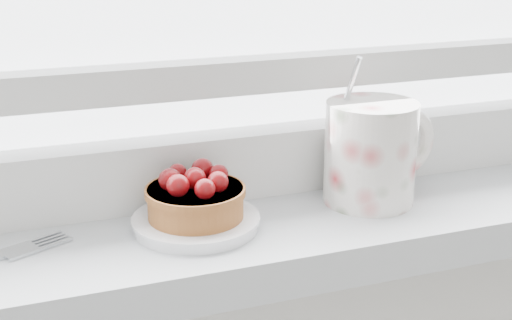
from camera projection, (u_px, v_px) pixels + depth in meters
name	position (u px, v px, depth m)	size (l,w,h in m)	color
saucer	(196.00, 222.00, 0.69)	(0.12, 0.12, 0.01)	white
raspberry_tart	(195.00, 196.00, 0.68)	(0.10, 0.10, 0.05)	brown
floral_mug	(373.00, 150.00, 0.74)	(0.14, 0.11, 0.15)	silver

